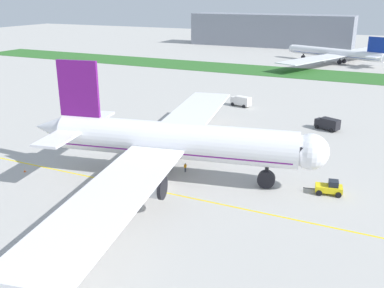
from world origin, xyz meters
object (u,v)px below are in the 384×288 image
at_px(pushback_tug, 330,188).
at_px(ground_crew_wingwalker_port, 185,167).
at_px(airliner_foreground, 171,141).
at_px(traffic_cone_near_nose, 25,170).
at_px(service_truck_baggage_loader, 328,124).
at_px(service_truck_fuel_bowser, 241,101).
at_px(parked_airliner_far_left, 338,53).

height_order(pushback_tug, ground_crew_wingwalker_port, pushback_tug).
relative_size(airliner_foreground, traffic_cone_near_nose, 133.69).
bearing_deg(service_truck_baggage_loader, traffic_cone_near_nose, -132.33).
distance_m(ground_crew_wingwalker_port, traffic_cone_near_nose, 27.87).
height_order(service_truck_fuel_bowser, parked_airliner_far_left, parked_airliner_far_left).
height_order(ground_crew_wingwalker_port, traffic_cone_near_nose, ground_crew_wingwalker_port).
relative_size(service_truck_baggage_loader, service_truck_fuel_bowser, 0.98).
relative_size(pushback_tug, traffic_cone_near_nose, 10.22).
bearing_deg(pushback_tug, traffic_cone_near_nose, -164.73).
relative_size(pushback_tug, service_truck_fuel_bowser, 0.98).
bearing_deg(airliner_foreground, ground_crew_wingwalker_port, 71.84).
relative_size(traffic_cone_near_nose, service_truck_baggage_loader, 0.10).
xyz_separation_m(traffic_cone_near_nose, parked_airliner_far_left, (31.19, 152.52, 3.94)).
distance_m(airliner_foreground, ground_crew_wingwalker_port, 6.36).
bearing_deg(service_truck_fuel_bowser, service_truck_baggage_loader, -26.37).
relative_size(traffic_cone_near_nose, service_truck_fuel_bowser, 0.10).
xyz_separation_m(ground_crew_wingwalker_port, service_truck_baggage_loader, (18.26, 35.90, 0.50)).
xyz_separation_m(airliner_foreground, service_truck_fuel_bowser, (-5.64, 51.35, -4.93)).
xyz_separation_m(pushback_tug, parked_airliner_far_left, (-17.95, 139.10, 3.19)).
distance_m(airliner_foreground, traffic_cone_near_nose, 26.46).
bearing_deg(traffic_cone_near_nose, service_truck_baggage_loader, 47.67).
height_order(pushback_tug, service_truck_baggage_loader, service_truck_baggage_loader).
height_order(airliner_foreground, service_truck_baggage_loader, airliner_foreground).
distance_m(pushback_tug, ground_crew_wingwalker_port, 23.98).
xyz_separation_m(service_truck_baggage_loader, service_truck_fuel_bowser, (-24.92, 12.35, 0.04)).
height_order(traffic_cone_near_nose, service_truck_baggage_loader, service_truck_baggage_loader).
bearing_deg(airliner_foreground, service_truck_baggage_loader, 63.70).
distance_m(service_truck_fuel_bowser, parked_airliner_far_left, 93.33).
xyz_separation_m(ground_crew_wingwalker_port, service_truck_fuel_bowser, (-6.66, 48.26, 0.53)).
height_order(pushback_tug, parked_airliner_far_left, parked_airliner_far_left).
distance_m(pushback_tug, parked_airliner_far_left, 140.29).
bearing_deg(parked_airliner_far_left, service_truck_baggage_loader, -83.31).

